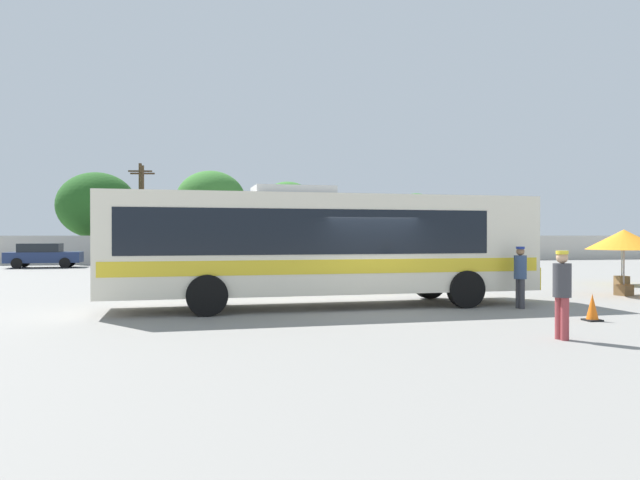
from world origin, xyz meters
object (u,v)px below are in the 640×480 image
at_px(roadside_tree_midright, 288,206).
at_px(roadside_tree_left, 97,205).
at_px(roadside_tree_right, 416,212).
at_px(utility_pole_near, 143,211).
at_px(attendant_by_bus_door, 520,273).
at_px(vendor_umbrella_secondary_yellow, 622,240).
at_px(coach_bus_cream_yellow, 320,243).
at_px(roadside_tree_midleft, 211,200).
at_px(parked_car_second_dark_blue, 149,255).
at_px(vendor_umbrella_near_gate_orange, 624,240).
at_px(traffic_cone_on_apron, 592,308).
at_px(passenger_waiting_on_apron, 562,289).
at_px(parked_car_leftmost_dark_blue, 43,255).
at_px(utility_pole_far, 140,210).

bearing_deg(roadside_tree_midright, roadside_tree_left, -163.86).
bearing_deg(roadside_tree_midright, roadside_tree_right, -13.92).
bearing_deg(roadside_tree_right, utility_pole_near, -175.68).
xyz_separation_m(attendant_by_bus_door, vendor_umbrella_secondary_yellow, (8.23, 6.12, 0.84)).
relative_size(coach_bus_cream_yellow, roadside_tree_midleft, 1.69).
xyz_separation_m(parked_car_second_dark_blue, roadside_tree_right, (21.39, 8.68, 3.23)).
xyz_separation_m(vendor_umbrella_near_gate_orange, traffic_cone_on_apron, (-4.88, -4.88, -1.54)).
xyz_separation_m(attendant_by_bus_door, roadside_tree_midright, (-0.99, 35.33, 3.53)).
relative_size(coach_bus_cream_yellow, passenger_waiting_on_apron, 7.10).
relative_size(vendor_umbrella_secondary_yellow, utility_pole_near, 0.34).
relative_size(parked_car_leftmost_dark_blue, utility_pole_near, 0.61).
bearing_deg(utility_pole_far, traffic_cone_on_apron, -69.01).
distance_m(coach_bus_cream_yellow, roadside_tree_midright, 34.14).
height_order(passenger_waiting_on_apron, roadside_tree_right, roadside_tree_right).
bearing_deg(parked_car_leftmost_dark_blue, coach_bus_cream_yellow, -61.03).
bearing_deg(roadside_tree_right, coach_bus_cream_yellow, -115.80).
distance_m(coach_bus_cream_yellow, attendant_by_bus_door, 5.60).
relative_size(utility_pole_near, traffic_cone_on_apron, 11.31).
distance_m(vendor_umbrella_secondary_yellow, roadside_tree_midright, 30.75).
bearing_deg(parked_car_leftmost_dark_blue, utility_pole_near, 50.16).
height_order(coach_bus_cream_yellow, traffic_cone_on_apron, coach_bus_cream_yellow).
bearing_deg(roadside_tree_midleft, vendor_umbrella_near_gate_orange, -67.72).
height_order(vendor_umbrella_secondary_yellow, roadside_tree_midright, roadside_tree_midright).
xyz_separation_m(roadside_tree_midright, traffic_cone_on_apron, (1.39, -37.78, -4.19)).
relative_size(vendor_umbrella_secondary_yellow, traffic_cone_on_apron, 3.87).
height_order(roadside_tree_left, traffic_cone_on_apron, roadside_tree_left).
bearing_deg(vendor_umbrella_secondary_yellow, utility_pole_near, 130.00).
xyz_separation_m(attendant_by_bus_door, passenger_waiting_on_apron, (-1.82, -4.51, 0.01)).
height_order(parked_car_leftmost_dark_blue, roadside_tree_left, roadside_tree_left).
bearing_deg(utility_pole_near, roadside_tree_midleft, 28.25).
height_order(attendant_by_bus_door, roadside_tree_midright, roadside_tree_midright).
bearing_deg(roadside_tree_midright, utility_pole_far, -165.54).
xyz_separation_m(vendor_umbrella_near_gate_orange, roadside_tree_left, (-21.16, 28.59, 2.37)).
distance_m(vendor_umbrella_near_gate_orange, vendor_umbrella_secondary_yellow, 4.72).
bearing_deg(vendor_umbrella_near_gate_orange, utility_pole_near, 122.10).
bearing_deg(roadside_tree_left, utility_pole_far, 22.60).
distance_m(vendor_umbrella_secondary_yellow, traffic_cone_on_apron, 11.70).
bearing_deg(parked_car_leftmost_dark_blue, attendant_by_bus_door, -53.69).
height_order(utility_pole_far, roadside_tree_midright, utility_pole_far).
xyz_separation_m(coach_bus_cream_yellow, traffic_cone_on_apron, (5.72, -4.02, -1.50)).
bearing_deg(vendor_umbrella_near_gate_orange, utility_pole_far, 121.38).
xyz_separation_m(vendor_umbrella_near_gate_orange, roadside_tree_right, (4.44, 30.25, 2.15)).
distance_m(roadside_tree_midleft, roadside_tree_midright, 6.75).
distance_m(parked_car_leftmost_dark_blue, roadside_tree_right, 29.10).
bearing_deg(roadside_tree_right, roadside_tree_midright, 166.08).
height_order(parked_car_leftmost_dark_blue, traffic_cone_on_apron, parked_car_leftmost_dark_blue).
bearing_deg(parked_car_leftmost_dark_blue, roadside_tree_midright, 32.38).
distance_m(roadside_tree_left, roadside_tree_midleft, 8.79).
bearing_deg(passenger_waiting_on_apron, parked_car_second_dark_blue, 109.07).
height_order(utility_pole_far, traffic_cone_on_apron, utility_pole_far).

